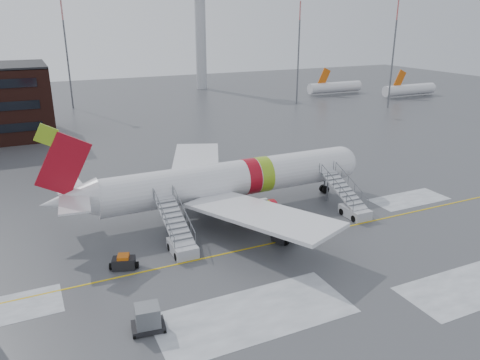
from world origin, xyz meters
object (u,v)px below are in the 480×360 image
airstair_aft (180,239)px  pushback_tug (285,234)px  airliner (224,181)px  uld_container (148,319)px  airstair_fwd (351,205)px  baggage_tractor (124,263)px

airstair_aft → pushback_tug: size_ratio=2.55×
airliner → pushback_tug: size_ratio=11.62×
airstair_aft → airliner: bearing=42.5°
airliner → uld_container: 20.95m
airliner → uld_container: (-12.63, -16.51, -2.59)m
airliner → uld_container: airliner is taller
airstair_fwd → airliner: bearing=150.8°
pushback_tug → uld_container: 16.82m
airstair_aft → pushback_tug: bearing=-14.0°
airstair_fwd → baggage_tractor: airstair_fwd is taller
airstair_aft → baggage_tractor: (-5.25, -1.20, -0.54)m
airliner → airstair_fwd: 13.62m
uld_container → airstair_fwd: bearing=22.3°
airliner → uld_container: bearing=-127.4°
airstair_fwd → uld_container: size_ratio=3.24×
airstair_fwd → uld_container: 26.31m
uld_container → pushback_tug: bearing=26.8°
airstair_fwd → airstair_aft: size_ratio=1.00×
airstair_aft → baggage_tractor: airstair_aft is taller
baggage_tractor → uld_container: bearing=-91.6°
pushback_tug → baggage_tractor: (-14.76, 1.17, -0.15)m
airliner → baggage_tractor: (-12.38, -7.74, -2.89)m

